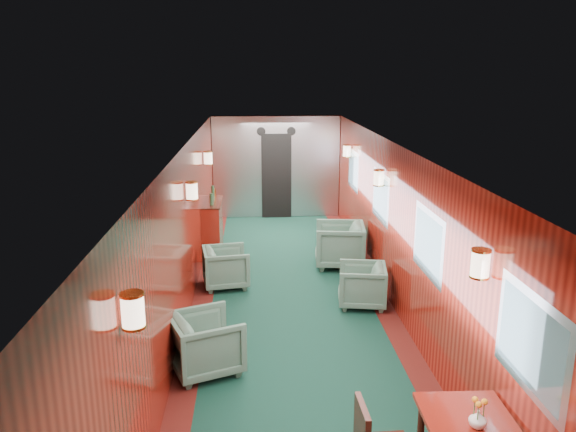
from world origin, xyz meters
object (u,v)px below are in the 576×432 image
object	(u,v)px
armchair_right_near	(362,285)
armchair_right_far	(339,245)
armchair_left_near	(206,343)
armchair_left_far	(226,267)
credenza	(213,227)

from	to	relation	value
armchair_right_near	armchair_right_far	world-z (taller)	armchair_right_far
armchair_left_near	armchair_left_far	xyz separation A→B (m)	(0.12, 2.66, -0.02)
armchair_left_far	armchair_right_near	distance (m)	2.24
credenza	armchair_right_far	distance (m)	2.48
armchair_left_far	armchair_right_far	bearing A→B (deg)	-75.40
armchair_left_near	armchair_right_near	distance (m)	2.80
credenza	armchair_right_near	world-z (taller)	credenza
armchair_left_near	armchair_left_far	world-z (taller)	armchair_left_near
armchair_left_near	armchair_right_far	bearing A→B (deg)	-52.77
credenza	armchair_left_far	bearing A→B (deg)	-79.35
credenza	armchair_left_far	xyz separation A→B (m)	(0.33, -1.75, -0.19)
credenza	armchair_right_near	distance (m)	3.57
credenza	armchair_right_far	xyz separation A→B (m)	(2.31, -0.89, -0.12)
credenza	armchair_right_near	bearing A→B (deg)	-48.03
armchair_right_far	armchair_left_far	bearing A→B (deg)	-59.72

